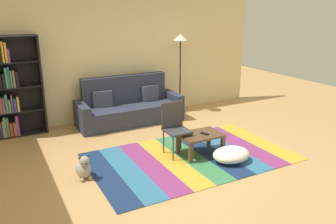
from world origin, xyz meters
TOP-DOWN VIEW (x-y plane):
  - ground_plane at (0.00, 0.00)m, footprint 14.00×14.00m
  - back_wall at (0.00, 2.55)m, footprint 6.80×0.10m
  - rug at (0.16, -0.18)m, footprint 3.33×2.01m
  - couch at (-0.07, 2.02)m, footprint 2.26×0.80m
  - bookshelf at (-2.32, 2.30)m, footprint 0.90×0.28m
  - coffee_table at (0.36, -0.17)m, footprint 0.71×0.50m
  - pouf at (0.65, -0.64)m, footprint 0.64×0.50m
  - dog at (-1.61, -0.06)m, footprint 0.22×0.35m
  - standing_lamp at (1.30, 2.18)m, footprint 0.32×0.32m
  - tv_remote at (0.41, -0.21)m, footprint 0.10×0.15m
  - folding_chair at (0.00, 0.09)m, footprint 0.40×0.40m

SIDE VIEW (x-z plane):
  - ground_plane at x=0.00m, z-range 0.00..0.00m
  - rug at x=0.16m, z-range 0.00..0.01m
  - pouf at x=0.65m, z-range 0.01..0.24m
  - dog at x=-1.61m, z-range -0.04..0.36m
  - coffee_table at x=0.36m, z-range 0.13..0.50m
  - couch at x=-0.07m, z-range -0.16..0.84m
  - tv_remote at x=0.41m, z-range 0.38..0.40m
  - folding_chair at x=0.00m, z-range 0.08..0.98m
  - bookshelf at x=-2.32m, z-range -0.01..1.92m
  - back_wall at x=0.00m, z-range 0.00..2.70m
  - standing_lamp at x=1.30m, z-range 0.61..2.45m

